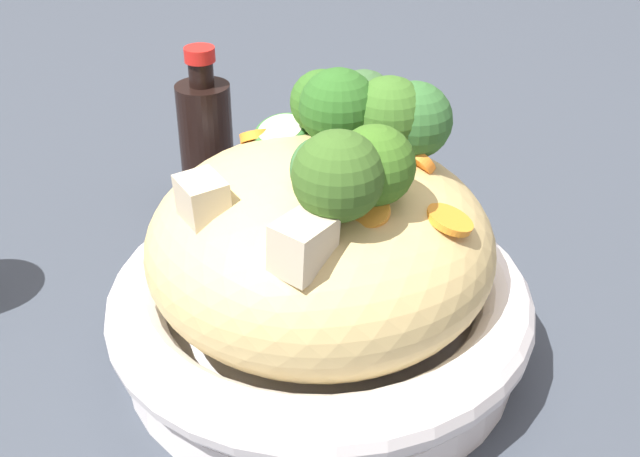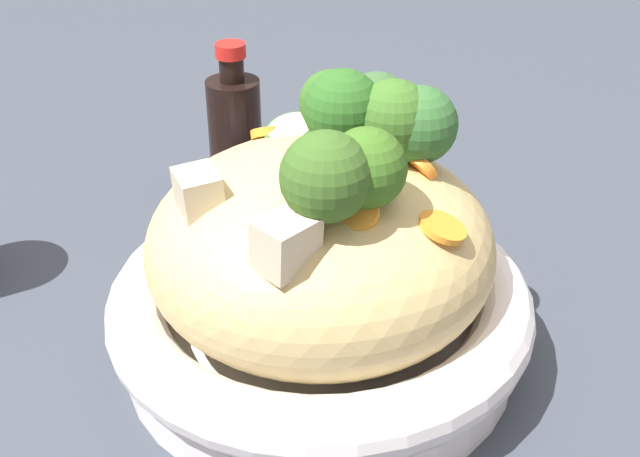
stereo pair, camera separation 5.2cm
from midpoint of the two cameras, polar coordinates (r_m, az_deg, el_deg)
ground_plane at (r=0.58m, az=2.61°, el=-8.49°), size 3.00×3.00×0.00m
serving_bowl at (r=0.56m, az=2.68°, el=-5.91°), size 0.28×0.28×0.06m
noodle_heap at (r=0.53m, az=2.83°, el=-1.24°), size 0.22×0.22×0.13m
broccoli_florets at (r=0.50m, az=6.22°, el=6.60°), size 0.15×0.15×0.08m
carrot_coins at (r=0.49m, az=6.70°, el=2.81°), size 0.09×0.18×0.03m
zucchini_slices at (r=0.52m, az=1.73°, el=5.44°), size 0.08×0.13×0.05m
chicken_chunks at (r=0.46m, az=-1.94°, el=0.50°), size 0.05×0.11×0.03m
soy_sauce_bottle at (r=0.73m, az=-3.78°, el=6.12°), size 0.05×0.05×0.15m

